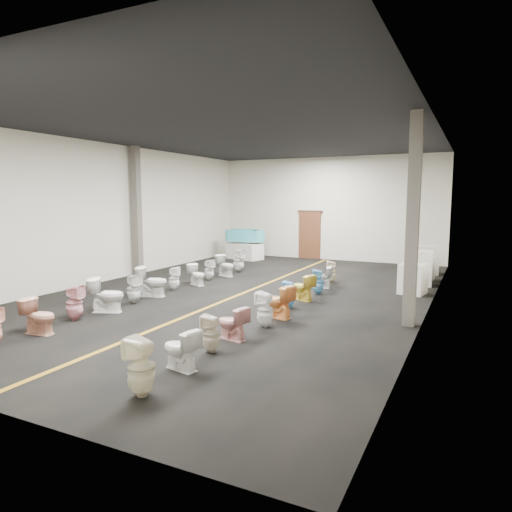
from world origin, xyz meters
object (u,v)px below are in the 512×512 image
object	(u,v)px
appliance_crate_c	(422,268)
toilet_left_6	(152,282)
bathtub	(245,235)
appliance_crate_b	(419,268)
toilet_left_3	(74,303)
toilet_right_0	(141,367)
display_table	(245,251)
toilet_right_3	(232,323)
toilet_right_8	(318,282)
toilet_right_1	(181,349)
toilet_right_2	(211,334)
toilet_right_6	(289,294)
toilet_right_7	(302,287)
toilet_right_4	(265,309)
toilet_left_9	(209,270)
toilet_right_5	(278,301)
toilet_right_9	(321,277)
toilet_right_10	(332,272)
appliance_crate_a	(413,279)
appliance_crate_d	(427,260)
toilet_left_7	(174,279)
toilet_left_10	(226,266)
toilet_left_5	(134,289)
toilet_left_2	(39,316)
toilet_left_8	(197,275)
toilet_left_11	(239,261)
toilet_left_4	(107,295)

from	to	relation	value
appliance_crate_c	toilet_left_6	bearing A→B (deg)	-137.26
bathtub	appliance_crate_b	bearing A→B (deg)	-27.81
toilet_left_3	toilet_right_0	world-z (taller)	toilet_right_0
display_table	toilet_right_3	xyz separation A→B (m)	(5.15, -10.51, -0.02)
toilet_right_8	toilet_right_1	bearing A→B (deg)	-19.73
toilet_right_2	toilet_right_6	size ratio (longest dim) A/B	1.01
appliance_crate_c	toilet_right_7	size ratio (longest dim) A/B	1.13
toilet_right_0	toilet_right_8	bearing A→B (deg)	-179.34
toilet_right_4	toilet_right_7	world-z (taller)	toilet_right_4
display_table	toilet_left_9	xyz separation A→B (m)	(1.36, -5.22, -0.01)
display_table	appliance_crate_b	distance (m)	8.32
toilet_right_2	toilet_right_5	distance (m)	2.69
toilet_left_3	appliance_crate_b	bearing A→B (deg)	-54.90
toilet_right_5	toilet_right_9	size ratio (longest dim) A/B	1.15
toilet_right_5	toilet_right_9	world-z (taller)	toilet_right_5
toilet_right_10	toilet_right_6	bearing A→B (deg)	-20.74
appliance_crate_a	appliance_crate_b	xyz separation A→B (m)	(0.00, 1.50, 0.11)
appliance_crate_d	appliance_crate_c	bearing A→B (deg)	-90.00
toilet_left_6	toilet_left_7	distance (m)	0.97
toilet_left_3	toilet_right_8	world-z (taller)	toilet_left_3
toilet_right_5	toilet_right_9	xyz separation A→B (m)	(-0.18, 3.78, -0.05)
bathtub	toilet_right_1	distance (m)	13.30
toilet_left_10	toilet_right_6	xyz separation A→B (m)	(3.73, -3.35, -0.03)
toilet_left_3	toilet_left_5	distance (m)	1.88
appliance_crate_a	toilet_right_2	size ratio (longest dim) A/B	1.26
appliance_crate_b	toilet_right_6	world-z (taller)	appliance_crate_b
toilet_right_6	appliance_crate_b	bearing A→B (deg)	144.29
display_table	toilet_left_2	bearing A→B (deg)	-82.96
display_table	toilet_left_9	distance (m)	5.40
toilet_right_2	toilet_right_3	xyz separation A→B (m)	(-0.02, 0.81, -0.01)
toilet_left_6	toilet_left_9	bearing A→B (deg)	-22.21
appliance_crate_a	toilet_left_7	bearing A→B (deg)	-158.31
toilet_left_5	toilet_left_6	size ratio (longest dim) A/B	0.92
display_table	toilet_left_6	bearing A→B (deg)	-81.07
toilet_left_5	toilet_right_8	bearing A→B (deg)	-34.31
bathtub	appliance_crate_c	distance (m)	8.04
toilet_right_3	toilet_right_8	size ratio (longest dim) A/B	0.93
appliance_crate_b	toilet_left_8	distance (m)	6.99
toilet_left_11	toilet_right_3	xyz separation A→B (m)	(3.69, -7.20, -0.10)
toilet_left_9	toilet_left_11	size ratio (longest dim) A/B	0.81
bathtub	toilet_left_10	bearing A→B (deg)	-77.64
appliance_crate_d	toilet_left_9	world-z (taller)	appliance_crate_d
toilet_left_3	toilet_right_9	bearing A→B (deg)	-47.94
appliance_crate_d	toilet_right_9	world-z (taller)	appliance_crate_d
toilet_left_4	appliance_crate_a	bearing A→B (deg)	-71.07
appliance_crate_b	appliance_crate_d	distance (m)	2.30
appliance_crate_a	toilet_right_1	distance (m)	8.12
bathtub	toilet_right_4	world-z (taller)	bathtub
toilet_right_7	toilet_right_10	size ratio (longest dim) A/B	0.99
bathtub	toilet_right_1	world-z (taller)	bathtub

